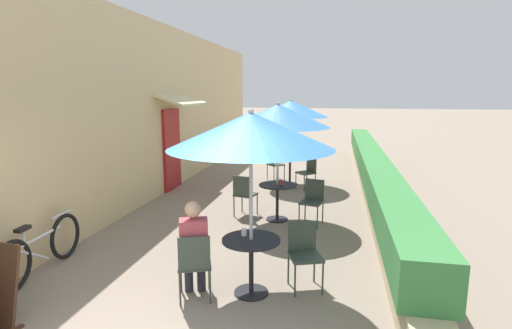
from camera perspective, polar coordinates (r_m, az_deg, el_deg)
The scene contains 19 objects.
cafe_facade_wall at distance 11.22m, azimuth -11.60°, elevation 7.84°, with size 0.98×15.08×4.20m.
planter_hedge at distance 10.60m, azimuth 16.22°, elevation -0.98°, with size 0.60×14.08×1.01m.
patio_table_near at distance 5.16m, azimuth -0.70°, elevation -12.82°, with size 0.74×0.74×0.73m.
patio_umbrella_near at distance 4.76m, azimuth -0.74°, elevation 4.84°, with size 2.02×2.02×2.36m.
cafe_chair_near_left at distance 5.36m, azimuth 6.87°, elevation -11.97°, with size 0.51×0.51×0.87m.
cafe_chair_near_right at distance 5.04m, azimuth -8.79°, elevation -13.51°, with size 0.51×0.51×0.87m.
seated_patron_near_right at distance 5.08m, azimuth -8.84°, elevation -11.24°, with size 0.44×0.49×1.25m.
coffee_cup_near at distance 5.18m, azimuth -1.74°, elevation -9.63°, with size 0.07×0.07×0.09m.
patio_table_mid at distance 7.98m, azimuth 3.06°, elevation -4.37°, with size 0.74×0.74×0.73m.
patio_umbrella_mid at distance 7.73m, azimuth 3.18°, elevation 6.96°, with size 2.02×2.02×2.36m.
cafe_chair_mid_left at distance 7.82m, azimuth 8.09°, elevation -4.78°, with size 0.49×0.49×0.87m.
cafe_chair_mid_right at distance 8.20m, azimuth -1.73°, elevation -3.96°, with size 0.49×0.49×0.87m.
coffee_cup_mid at distance 7.90m, azimuth 3.68°, elevation -2.59°, with size 0.07×0.07×0.09m.
patio_table_far at distance 11.07m, azimuth 4.88°, elevation -0.22°, with size 0.74×0.74×0.73m.
patio_umbrella_far at distance 10.89m, azimuth 5.00°, elevation 7.93°, with size 2.02×2.02×2.36m.
cafe_chair_far_left at distance 10.56m, azimuth 7.44°, elevation -0.79°, with size 0.56×0.56×0.87m.
cafe_chair_far_right at distance 11.60m, azimuth 2.54°, elevation 0.29°, with size 0.56×0.56×0.87m.
coffee_cup_far at distance 10.97m, azimuth 4.86°, elevation 1.05°, with size 0.07×0.07×0.09m.
bicycle_leaning at distance 6.49m, azimuth -28.38°, elevation -10.59°, with size 0.15×1.81×0.79m.
Camera 1 is at (1.82, -2.92, 2.55)m, focal length 28.00 mm.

